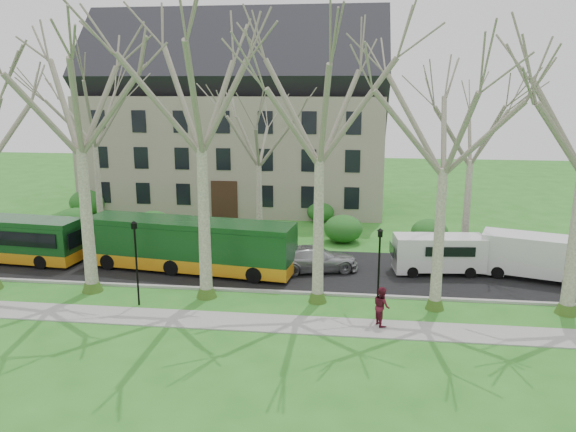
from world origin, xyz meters
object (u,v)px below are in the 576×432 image
object	(u,v)px
bus_follow	(189,245)
pedestrian_b	(382,306)
van_a	(438,255)
van_b	(535,257)
sedan	(315,259)

from	to	relation	value
bus_follow	pedestrian_b	world-z (taller)	bus_follow
van_a	van_b	world-z (taller)	van_b
van_a	van_b	size ratio (longest dim) A/B	0.90
sedan	van_b	bearing A→B (deg)	-103.92
bus_follow	pedestrian_b	size ratio (longest dim) A/B	6.88
bus_follow	sedan	xyz separation A→B (m)	(7.46, 0.79, -0.84)
bus_follow	van_a	xyz separation A→B (m)	(14.70, 1.25, -0.46)
van_b	bus_follow	bearing A→B (deg)	-159.40
sedan	van_a	xyz separation A→B (m)	(7.24, 0.46, 0.38)
van_a	van_b	xyz separation A→B (m)	(5.34, -0.27, 0.13)
bus_follow	van_b	xyz separation A→B (m)	(20.04, 0.98, -0.33)
bus_follow	van_a	world-z (taller)	bus_follow
bus_follow	van_a	bearing A→B (deg)	12.68
van_a	pedestrian_b	xyz separation A→B (m)	(-3.61, -7.87, -0.21)
bus_follow	sedan	bearing A→B (deg)	13.87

